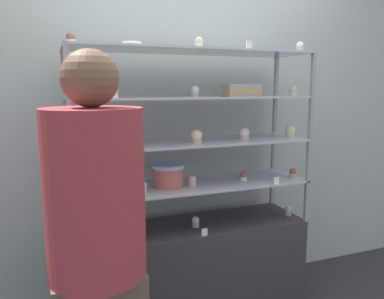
{
  "coord_description": "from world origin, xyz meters",
  "views": [
    {
      "loc": [
        -0.8,
        -2.11,
        1.49
      ],
      "look_at": [
        0.0,
        0.0,
        1.11
      ],
      "focal_mm": 35.0,
      "sensor_mm": 36.0,
      "label": 1
    }
  ],
  "objects": [
    {
      "name": "donut_glazed",
      "position": [
        -0.35,
        0.03,
        1.72
      ],
      "size": [
        0.12,
        0.12,
        0.04
      ],
      "color": "#EFE5CC",
      "rests_on": "display_riser_top"
    },
    {
      "name": "display_riser_middle",
      "position": [
        0.0,
        0.0,
        1.14
      ],
      "size": [
        1.46,
        0.43,
        0.27
      ],
      "color": "#99999E",
      "rests_on": "display_riser_lower"
    },
    {
      "name": "price_tag_0",
      "position": [
        0.01,
        -0.19,
        0.64
      ],
      "size": [
        0.04,
        0.0,
        0.04
      ],
      "color": "white",
      "rests_on": "display_base"
    },
    {
      "name": "cupcake_8",
      "position": [
        -0.67,
        -0.08,
        1.19
      ],
      "size": [
        0.07,
        0.07,
        0.08
      ],
      "color": "beige",
      "rests_on": "display_riser_middle"
    },
    {
      "name": "price_tag_4",
      "position": [
        0.27,
        -0.19,
        1.72
      ],
      "size": [
        0.04,
        0.0,
        0.04
      ],
      "color": "white",
      "rests_on": "display_riser_top"
    },
    {
      "name": "price_tag_2",
      "position": [
        -0.41,
        -0.19,
        1.18
      ],
      "size": [
        0.04,
        0.0,
        0.04
      ],
      "color": "white",
      "rests_on": "display_riser_middle"
    },
    {
      "name": "cupcake_12",
      "position": [
        0.67,
        -0.05,
        1.19
      ],
      "size": [
        0.07,
        0.07,
        0.08
      ],
      "color": "beige",
      "rests_on": "display_riser_middle"
    },
    {
      "name": "cupcake_5",
      "position": [
        -0.01,
        -0.04,
        0.92
      ],
      "size": [
        0.05,
        0.05,
        0.06
      ],
      "color": "beige",
      "rests_on": "display_riser_lower"
    },
    {
      "name": "customer_figure",
      "position": [
        -0.66,
        -0.69,
        0.87
      ],
      "size": [
        0.38,
        0.38,
        1.62
      ],
      "color": "brown",
      "rests_on": "ground_plane"
    },
    {
      "name": "cupcake_2",
      "position": [
        0.68,
        -0.06,
        0.65
      ],
      "size": [
        0.05,
        0.05,
        0.07
      ],
      "color": "#CCB28C",
      "rests_on": "display_base"
    },
    {
      "name": "cupcake_15",
      "position": [
        0.68,
        -0.05,
        1.46
      ],
      "size": [
        0.05,
        0.05,
        0.06
      ],
      "color": "beige",
      "rests_on": "display_riser_upper"
    },
    {
      "name": "cupcake_11",
      "position": [
        0.33,
        -0.06,
        1.19
      ],
      "size": [
        0.07,
        0.07,
        0.08
      ],
      "color": "#CCB28C",
      "rests_on": "display_riser_middle"
    },
    {
      "name": "cupcake_14",
      "position": [
        -0.01,
        -0.06,
        1.46
      ],
      "size": [
        0.05,
        0.05,
        0.06
      ],
      "color": "#CCB28C",
      "rests_on": "display_riser_upper"
    },
    {
      "name": "cupcake_3",
      "position": [
        -0.66,
        -0.04,
        0.92
      ],
      "size": [
        0.05,
        0.05,
        0.06
      ],
      "color": "white",
      "rests_on": "display_riser_lower"
    },
    {
      "name": "cupcake_7",
      "position": [
        0.68,
        -0.09,
        0.92
      ],
      "size": [
        0.05,
        0.05,
        0.06
      ],
      "color": "#CCB28C",
      "rests_on": "display_riser_lower"
    },
    {
      "name": "display_base",
      "position": [
        0.0,
        0.0,
        0.31
      ],
      "size": [
        1.46,
        0.43,
        0.62
      ],
      "color": "#333338",
      "rests_on": "ground_plane"
    },
    {
      "name": "cupcake_17",
      "position": [
        0.0,
        -0.11,
        1.73
      ],
      "size": [
        0.05,
        0.05,
        0.06
      ],
      "color": "white",
      "rests_on": "display_riser_top"
    },
    {
      "name": "cupcake_1",
      "position": [
        0.01,
        -0.04,
        0.65
      ],
      "size": [
        0.05,
        0.05,
        0.07
      ],
      "color": "#CCB28C",
      "rests_on": "display_base"
    },
    {
      "name": "cupcake_10",
      "position": [
        -0.0,
        -0.08,
        1.19
      ],
      "size": [
        0.07,
        0.07,
        0.08
      ],
      "color": "#CCB28C",
      "rests_on": "display_riser_middle"
    },
    {
      "name": "back_wall",
      "position": [
        0.0,
        0.36,
        1.3
      ],
      "size": [
        8.0,
        0.05,
        2.6
      ],
      "color": "#A8B2AD",
      "rests_on": "ground_plane"
    },
    {
      "name": "layer_cake_centerpiece",
      "position": [
        -0.15,
        0.0,
        0.96
      ],
      "size": [
        0.19,
        0.19,
        0.13
      ],
      "color": "#C66660",
      "rests_on": "display_riser_lower"
    },
    {
      "name": "display_riser_top",
      "position": [
        0.0,
        0.0,
        1.68
      ],
      "size": [
        1.46,
        0.43,
        0.27
      ],
      "color": "#99999E",
      "rests_on": "display_riser_upper"
    },
    {
      "name": "cupcake_9",
      "position": [
        -0.34,
        -0.03,
        1.19
      ],
      "size": [
        0.07,
        0.07,
        0.08
      ],
      "color": "white",
      "rests_on": "display_riser_middle"
    },
    {
      "name": "display_riser_upper",
      "position": [
        0.0,
        0.0,
        1.41
      ],
      "size": [
        1.46,
        0.43,
        0.27
      ],
      "color": "#99999E",
      "rests_on": "display_riser_middle"
    },
    {
      "name": "cupcake_16",
      "position": [
        -0.68,
        -0.04,
        1.73
      ],
      "size": [
        0.05,
        0.05,
        0.06
      ],
      "color": "white",
      "rests_on": "display_riser_top"
    },
    {
      "name": "cupcake_6",
      "position": [
        0.34,
        -0.05,
        0.92
      ],
      "size": [
        0.05,
        0.05,
        0.06
      ],
      "color": "white",
      "rests_on": "display_riser_lower"
    },
    {
      "name": "cupcake_18",
      "position": [
        0.67,
        -0.12,
        1.73
      ],
      "size": [
        0.05,
        0.05,
        0.06
      ],
      "color": "#CCB28C",
      "rests_on": "display_riser_top"
    },
    {
      "name": "cupcake_4",
      "position": [
        -0.33,
        -0.08,
        0.92
      ],
      "size": [
        0.05,
        0.05,
        0.06
      ],
      "color": "beige",
      "rests_on": "display_riser_lower"
    },
    {
      "name": "cupcake_13",
      "position": [
        -0.67,
        -0.07,
        1.46
      ],
      "size": [
        0.05,
        0.05,
        0.06
      ],
      "color": "#CCB28C",
      "rests_on": "display_riser_upper"
    },
    {
      "name": "price_tag_1",
      "position": [
        0.49,
        -0.19,
        0.91
      ],
      "size": [
        0.04,
        0.0,
        0.04
      ],
      "color": "white",
      "rests_on": "display_riser_lower"
    },
    {
      "name": "display_riser_lower",
      "position": [
        0.0,
        0.0,
        0.87
      ],
      "size": [
        1.46,
        0.43,
        0.27
      ],
      "color": "#99999E",
      "rests_on": "display_base"
    },
    {
      "name": "sheet_cake_frosted",
      "position": [
        0.35,
        0.03,
        1.47
      ],
      "size": [
        0.23,
        0.13,
        0.07
      ],
      "color": "#DBBC84",
      "rests_on": "display_riser_upper"
    },
    {
      "name": "price_tag_3",
      "position": [
        -0.49,
        -0.19,
        1.45
      ],
      "size": [
        0.04,
        0.0,
        0.04
      ],
      "color": "white",
      "rests_on": "display_riser_upper"
    },
    {
      "name": "cupcake_0",
      "position": [
        -0.67,
        -0.05,
        0.65
      ],
      "size": [
        0.05,
        0.05,
        0.07
      ],
      "color": "white",
      "rests_on": "display_base"
    }
  ]
}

